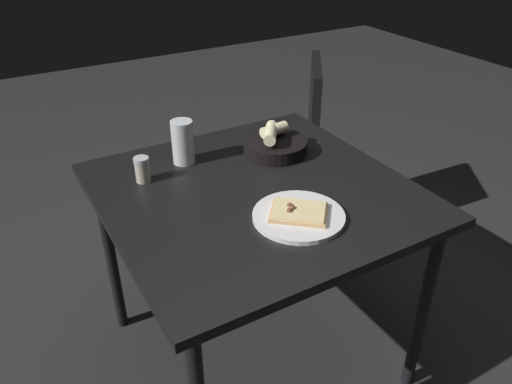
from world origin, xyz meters
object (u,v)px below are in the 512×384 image
(chair_near, at_px, (287,142))
(pepper_shaker, at_px, (142,171))
(beer_glass, at_px, (183,144))
(dining_table, at_px, (256,208))
(pizza_plate, at_px, (299,215))
(bread_basket, at_px, (275,144))

(chair_near, bearing_deg, pepper_shaker, -154.11)
(beer_glass, bearing_deg, dining_table, -66.83)
(pizza_plate, bearing_deg, dining_table, 96.14)
(bread_basket, bearing_deg, pizza_plate, -113.10)
(dining_table, height_order, chair_near, chair_near)
(pizza_plate, bearing_deg, chair_near, 58.23)
(beer_glass, xyz_separation_m, chair_near, (0.65, 0.34, -0.28))
(dining_table, distance_m, beer_glass, 0.33)
(pizza_plate, distance_m, pepper_shaker, 0.52)
(pizza_plate, relative_size, beer_glass, 1.76)
(pepper_shaker, bearing_deg, bread_basket, -4.62)
(beer_glass, bearing_deg, pepper_shaker, -160.99)
(dining_table, bearing_deg, beer_glass, 113.17)
(pizza_plate, relative_size, pepper_shaker, 3.17)
(pizza_plate, height_order, bread_basket, bread_basket)
(beer_glass, distance_m, pepper_shaker, 0.18)
(pizza_plate, xyz_separation_m, chair_near, (0.51, 0.82, -0.23))
(dining_table, relative_size, chair_near, 1.04)
(pizza_plate, relative_size, chair_near, 0.30)
(pizza_plate, relative_size, bread_basket, 1.17)
(bread_basket, relative_size, pepper_shaker, 2.71)
(bread_basket, bearing_deg, dining_table, -135.15)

